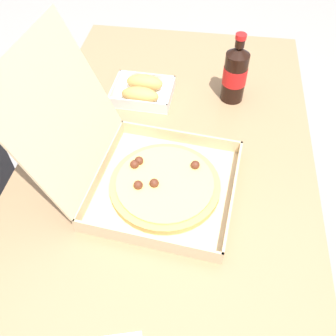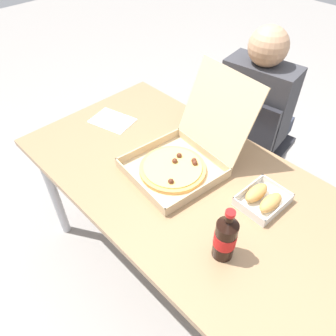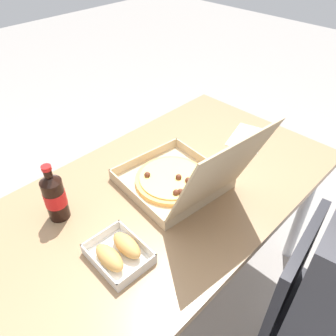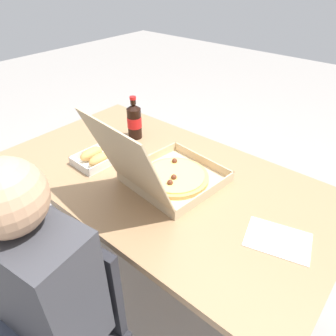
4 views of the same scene
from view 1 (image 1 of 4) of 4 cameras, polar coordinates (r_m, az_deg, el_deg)
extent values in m
plane|color=gray|center=(1.61, -0.31, -17.11)|extent=(10.00, 10.00, 0.00)
cube|color=#997551|center=(1.01, -0.48, -0.96)|extent=(1.48, 0.81, 0.03)
cylinder|color=#B7B7BC|center=(1.75, 13.87, 7.00)|extent=(0.05, 0.05, 0.68)
cylinder|color=#B7B7BC|center=(1.79, -8.01, 9.14)|extent=(0.05, 0.05, 0.68)
cylinder|color=#B2B2B7|center=(1.60, -20.32, -7.58)|extent=(0.03, 0.03, 0.43)
cylinder|color=#B2B2B7|center=(1.46, -23.56, -18.74)|extent=(0.03, 0.03, 0.43)
cube|color=tan|center=(0.96, -0.46, -3.13)|extent=(0.39, 0.39, 0.01)
cube|color=tan|center=(0.93, 9.87, -4.26)|extent=(0.35, 0.04, 0.04)
cube|color=tan|center=(0.85, -3.42, -11.09)|extent=(0.04, 0.35, 0.04)
cube|color=tan|center=(1.06, 1.86, 4.82)|extent=(0.04, 0.35, 0.04)
cube|color=tan|center=(0.99, -10.21, -0.33)|extent=(0.35, 0.04, 0.04)
cube|color=tan|center=(0.89, -16.00, 8.20)|extent=(0.36, 0.17, 0.33)
cylinder|color=tan|center=(0.95, -0.47, -2.69)|extent=(0.28, 0.28, 0.02)
cylinder|color=#EAC666|center=(0.94, -0.47, -2.23)|extent=(0.25, 0.25, 0.01)
sphere|color=#562819|center=(0.93, -4.60, -2.63)|extent=(0.02, 0.02, 0.02)
sphere|color=#562819|center=(0.93, -2.14, -2.34)|extent=(0.02, 0.02, 0.02)
sphere|color=#562819|center=(0.98, -4.48, 1.12)|extent=(0.02, 0.02, 0.02)
sphere|color=#562819|center=(0.97, -5.17, 0.56)|extent=(0.02, 0.02, 0.02)
sphere|color=#562819|center=(0.97, 4.18, 0.30)|extent=(0.02, 0.02, 0.02)
cube|color=white|center=(1.24, -3.89, 10.98)|extent=(0.16, 0.20, 0.00)
cube|color=silver|center=(1.21, 0.43, 11.27)|extent=(0.15, 0.01, 0.03)
cube|color=silver|center=(1.25, -8.18, 12.08)|extent=(0.15, 0.01, 0.03)
cube|color=silver|center=(1.17, -4.73, 9.58)|extent=(0.01, 0.19, 0.03)
cube|color=silver|center=(1.28, -3.20, 13.66)|extent=(0.01, 0.19, 0.03)
ellipsoid|color=tan|center=(1.19, -4.31, 11.09)|extent=(0.06, 0.12, 0.05)
ellipsoid|color=tan|center=(1.24, -3.61, 12.94)|extent=(0.06, 0.12, 0.05)
cylinder|color=black|center=(1.20, 10.17, 13.55)|extent=(0.07, 0.07, 0.16)
cone|color=black|center=(1.15, 10.82, 17.29)|extent=(0.07, 0.07, 0.02)
cylinder|color=black|center=(1.14, 11.01, 18.36)|extent=(0.03, 0.03, 0.02)
cylinder|color=red|center=(1.13, 11.16, 19.21)|extent=(0.03, 0.03, 0.01)
cylinder|color=red|center=(1.19, 10.23, 13.86)|extent=(0.07, 0.07, 0.06)
camera|label=2|loc=(1.44, 51.89, 45.86)|focal=34.69mm
camera|label=3|loc=(1.50, -34.96, 47.97)|focal=35.52mm
camera|label=4|loc=(0.92, -89.24, 3.53)|focal=33.07mm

